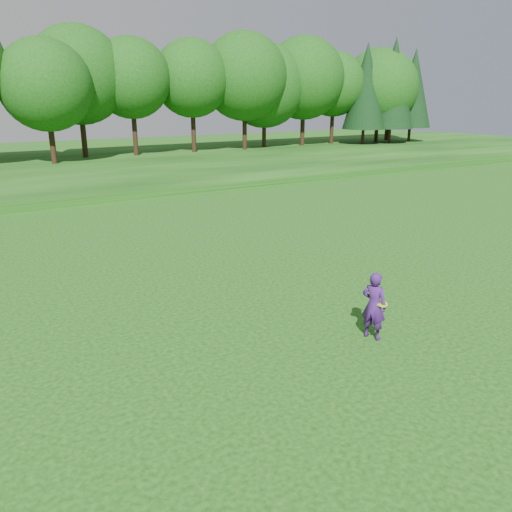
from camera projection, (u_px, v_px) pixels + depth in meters
ground at (304, 326)px, 13.44m from camera, size 140.00×140.00×0.00m
berm at (52, 170)px, 40.83m from camera, size 130.00×30.00×0.60m
walking_path at (99, 202)px, 29.60m from camera, size 130.00×1.60×0.04m
treeline at (31, 71)px, 41.72m from camera, size 104.00×7.00×15.00m
woman at (374, 306)px, 12.55m from camera, size 0.63×0.76×1.78m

